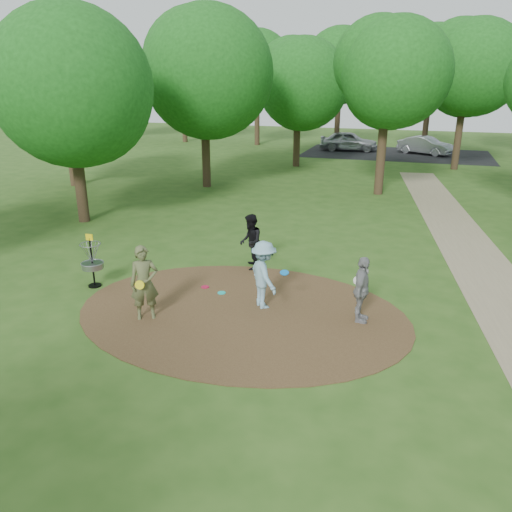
% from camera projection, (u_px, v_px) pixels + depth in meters
% --- Properties ---
extents(ground, '(100.00, 100.00, 0.00)m').
position_uv_depth(ground, '(241.00, 313.00, 12.50)').
color(ground, '#2D5119').
rests_on(ground, ground).
extents(dirt_clearing, '(8.40, 8.40, 0.02)m').
position_uv_depth(dirt_clearing, '(241.00, 312.00, 12.50)').
color(dirt_clearing, '#47301C').
rests_on(dirt_clearing, ground).
extents(parking_lot, '(14.00, 8.00, 0.01)m').
position_uv_depth(parking_lot, '(396.00, 154.00, 38.76)').
color(parking_lot, black).
rests_on(parking_lot, ground).
extents(player_observer_with_disc, '(0.81, 0.73, 1.85)m').
position_uv_depth(player_observer_with_disc, '(144.00, 283.00, 11.90)').
color(player_observer_with_disc, '#545A34').
rests_on(player_observer_with_disc, ground).
extents(player_throwing_with_disc, '(1.30, 1.28, 1.76)m').
position_uv_depth(player_throwing_with_disc, '(264.00, 275.00, 12.52)').
color(player_throwing_with_disc, '#80ADBF').
rests_on(player_throwing_with_disc, ground).
extents(player_walking_with_disc, '(0.88, 1.00, 1.71)m').
position_uv_depth(player_walking_with_disc, '(251.00, 242.00, 15.13)').
color(player_walking_with_disc, black).
rests_on(player_walking_with_disc, ground).
extents(player_waiting_with_disc, '(0.44, 0.98, 1.64)m').
position_uv_depth(player_waiting_with_disc, '(362.00, 290.00, 11.78)').
color(player_waiting_with_disc, gray).
rests_on(player_waiting_with_disc, ground).
extents(disc_ground_cyan, '(0.22, 0.22, 0.02)m').
position_uv_depth(disc_ground_cyan, '(222.00, 293.00, 13.58)').
color(disc_ground_cyan, '#17BDB3').
rests_on(disc_ground_cyan, dirt_clearing).
extents(disc_ground_red, '(0.22, 0.22, 0.02)m').
position_uv_depth(disc_ground_red, '(205.00, 287.00, 13.96)').
color(disc_ground_red, '#B8123B').
rests_on(disc_ground_red, dirt_clearing).
extents(car_left, '(4.72, 2.29, 1.55)m').
position_uv_depth(car_left, '(349.00, 141.00, 40.12)').
color(car_left, '#969A9D').
rests_on(car_left, ground).
extents(car_right, '(4.35, 3.11, 1.36)m').
position_uv_depth(car_right, '(425.00, 145.00, 38.28)').
color(car_right, '#A2A3A9').
rests_on(car_right, ground).
extents(disc_golf_basket, '(0.63, 0.63, 1.54)m').
position_uv_depth(disc_golf_basket, '(92.00, 257.00, 13.79)').
color(disc_golf_basket, black).
rests_on(disc_golf_basket, ground).
extents(tree_ring, '(37.02, 45.53, 8.84)m').
position_uv_depth(tree_ring, '(318.00, 89.00, 18.37)').
color(tree_ring, '#332316').
rests_on(tree_ring, ground).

